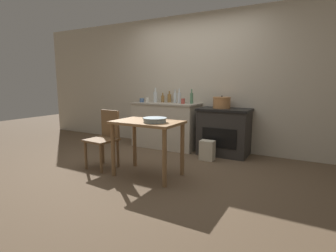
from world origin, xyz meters
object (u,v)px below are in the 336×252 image
object	(u,v)px
stock_pot	(222,103)
cup_mid_right	(142,100)
bottle_left	(179,98)
bottle_mid_left	(192,98)
stove	(224,132)
chair	(105,137)
bottle_center_right	(175,98)
flour_sack	(207,150)
bottle_far_left	(163,99)
cup_far_right	(147,100)
work_table	(148,131)
bottle_center_left	(155,97)
cup_right	(183,101)
bottle_center	(169,98)
mixing_bowl_large	(155,120)

from	to	relation	value
stock_pot	cup_mid_right	size ratio (longest dim) A/B	3.49
cup_mid_right	stock_pot	bearing A→B (deg)	3.93
stock_pot	bottle_left	distance (m)	0.84
bottle_mid_left	stove	bearing A→B (deg)	-5.07
chair	bottle_center_right	xyz separation A→B (m)	(0.30, 1.68, 0.52)
flour_sack	stock_pot	world-z (taller)	stock_pot
bottle_far_left	cup_far_right	size ratio (longest dim) A/B	1.93
stock_pot	cup_far_right	bearing A→B (deg)	-176.08
chair	bottle_center_right	bearing A→B (deg)	84.77
work_table	stove	bearing A→B (deg)	69.43
bottle_left	bottle_center_left	size ratio (longest dim) A/B	0.96
work_table	bottle_left	world-z (taller)	bottle_left
bottle_left	bottle_mid_left	world-z (taller)	bottle_left
cup_mid_right	cup_right	distance (m)	0.90
stock_pot	bottle_center_left	distance (m)	1.36
chair	bottle_mid_left	distance (m)	1.83
stove	bottle_center_left	world-z (taller)	bottle_center_left
bottle_center	cup_mid_right	xyz separation A→B (m)	(-0.50, -0.23, -0.05)
bottle_far_left	bottle_center_right	world-z (taller)	bottle_center_right
flour_sack	cup_mid_right	size ratio (longest dim) A/B	3.66
cup_mid_right	cup_right	size ratio (longest dim) A/B	0.92
stove	cup_mid_right	size ratio (longest dim) A/B	9.94
stock_pot	bottle_mid_left	bearing A→B (deg)	176.86
mixing_bowl_large	cup_mid_right	size ratio (longest dim) A/B	3.49
work_table	bottle_center_left	size ratio (longest dim) A/B	3.13
work_table	chair	size ratio (longest dim) A/B	1.06
mixing_bowl_large	stock_pot	bearing A→B (deg)	77.65
bottle_center_left	cup_far_right	world-z (taller)	bottle_center_left
flour_sack	stock_pot	distance (m)	0.91
chair	cup_right	xyz separation A→B (m)	(0.56, 1.51, 0.46)
work_table	mixing_bowl_large	distance (m)	0.24
bottle_center_right	cup_far_right	size ratio (longest dim) A/B	2.69
mixing_bowl_large	cup_right	xyz separation A→B (m)	(-0.36, 1.57, 0.13)
chair	cup_right	distance (m)	1.68
bottle_far_left	cup_right	bearing A→B (deg)	-16.23
cup_far_right	bottle_center_right	bearing A→B (deg)	19.89
flour_sack	bottle_center_right	bearing A→B (deg)	147.55
bottle_left	bottle_mid_left	size ratio (longest dim) A/B	1.03
bottle_mid_left	cup_mid_right	size ratio (longest dim) A/B	3.04
bottle_center	bottle_left	bearing A→B (deg)	-21.91
stock_pot	bottle_mid_left	distance (m)	0.60
stove	cup_right	world-z (taller)	cup_right
bottle_center	cup_right	bearing A→B (deg)	-26.09
bottle_left	bottle_mid_left	distance (m)	0.25
bottle_center_right	bottle_center_left	bearing A→B (deg)	-164.95
cup_far_right	cup_mid_right	bearing A→B (deg)	-175.89
bottle_left	chair	bearing A→B (deg)	-105.37
mixing_bowl_large	bottle_left	xyz separation A→B (m)	(-0.48, 1.65, 0.19)
chair	cup_right	bearing A→B (deg)	74.85
chair	bottle_center_left	bearing A→B (deg)	98.11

